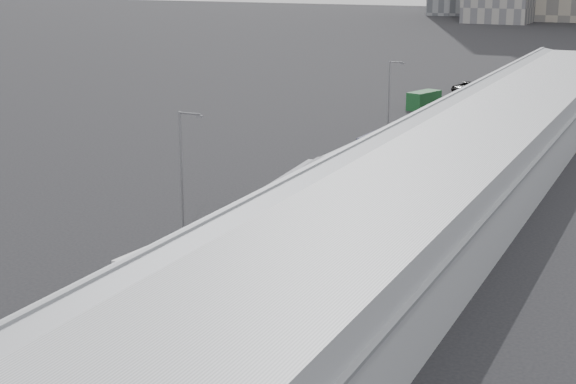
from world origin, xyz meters
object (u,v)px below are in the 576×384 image
Objects in this scene: bus_1 at (86,335)px; bus_6 at (443,122)px; street_lamp_near at (183,166)px; street_lamp_far at (391,89)px; bus_2 at (200,263)px; bus_5 at (393,147)px; bus_4 at (355,168)px; shipping_container at (424,100)px; bus_3 at (297,201)px; bus_7 at (464,107)px; suv at (465,87)px.

bus_1 reaches higher than bus_6.
street_lamp_far is (-0.52, 51.07, -0.68)m from street_lamp_near.
bus_2 is at bearing -83.05° from street_lamp_far.
bus_5 is (-0.89, 53.53, -0.06)m from bus_1.
bus_4 is (-0.72, 30.28, -0.05)m from bus_2.
bus_4 reaches higher than shipping_container.
bus_3 is 13.64m from bus_4.
bus_6 reaches higher than shipping_container.
street_lamp_far is 1.50× the size of shipping_container.
bus_4 is 1.36× the size of street_lamp_near.
bus_6 is 0.99× the size of bus_7.
bus_1 is 108.66m from suv.
bus_6 reaches higher than suv.
bus_2 is 1.04× the size of bus_7.
bus_4 reaches higher than bus_6.
bus_2 reaches higher than shipping_container.
street_lamp_near is at bearing -89.42° from street_lamp_far.
street_lamp_far reaches higher than suv.
suv is (-5.72, 65.76, -0.83)m from bus_4.
bus_6 is at bearing 95.52° from bus_2.
bus_1 is at bearing -86.52° from bus_4.
street_lamp_far is (-6.71, 43.65, 3.24)m from bus_3.
bus_5 is at bearing 96.61° from bus_2.
bus_2 reaches higher than bus_6.
street_lamp_far reaches higher than bus_6.
bus_6 is at bearing 89.85° from bus_5.
bus_2 is 1.00× the size of bus_3.
bus_6 is (-0.03, 70.23, -0.07)m from bus_1.
shipping_container is at bearing 138.31° from bus_7.
bus_5 is 1.02× the size of bus_6.
bus_5 is 20.59m from street_lamp_far.
street_lamp_near is at bearing -98.29° from bus_5.
suv is (-6.75, 38.21, -0.82)m from bus_6.
bus_3 is 1.41× the size of street_lamp_near.
bus_3 is 1.05× the size of bus_6.
street_lamp_near reaches higher than bus_3.
bus_4 is (-1.05, 42.68, -0.07)m from bus_1.
bus_1 is at bearing -82.62° from bus_2.
bus_2 is at bearing -92.48° from bus_3.
bus_3 is 10.42m from street_lamp_near.
shipping_container is (-7.26, 5.75, -0.34)m from bus_7.
bus_5 reaches higher than suv.
bus_2 is 1.64× the size of street_lamp_far.
bus_2 reaches higher than bus_5.
bus_1 is 73.17m from street_lamp_far.
bus_5 is 2.37× the size of shipping_container.
bus_1 reaches higher than shipping_container.
bus_4 is at bearing 85.64° from bus_3.
bus_6 is at bearing -90.92° from bus_7.
street_lamp_near is 1.16× the size of street_lamp_far.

